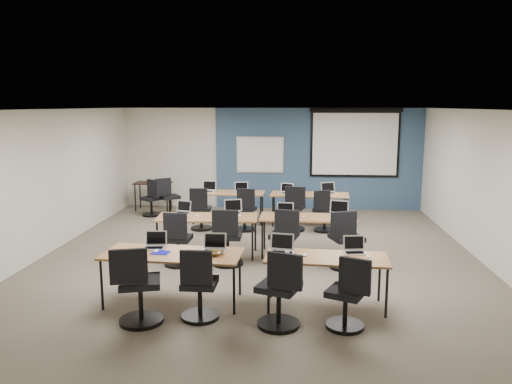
# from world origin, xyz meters

# --- Properties ---
(floor) EXTENTS (8.00, 9.00, 0.02)m
(floor) POSITION_xyz_m (0.00, 0.00, 0.00)
(floor) COLOR #6B6354
(floor) RESTS_ON ground
(ceiling) EXTENTS (8.00, 9.00, 0.02)m
(ceiling) POSITION_xyz_m (0.00, 0.00, 2.70)
(ceiling) COLOR white
(ceiling) RESTS_ON ground
(wall_back) EXTENTS (8.00, 0.04, 2.70)m
(wall_back) POSITION_xyz_m (0.00, 4.50, 1.35)
(wall_back) COLOR beige
(wall_back) RESTS_ON ground
(wall_front) EXTENTS (8.00, 0.04, 2.70)m
(wall_front) POSITION_xyz_m (0.00, -4.50, 1.35)
(wall_front) COLOR beige
(wall_front) RESTS_ON ground
(wall_left) EXTENTS (0.04, 9.00, 2.70)m
(wall_left) POSITION_xyz_m (-4.00, 0.00, 1.35)
(wall_left) COLOR beige
(wall_left) RESTS_ON ground
(wall_right) EXTENTS (0.04, 9.00, 2.70)m
(wall_right) POSITION_xyz_m (4.00, 0.00, 1.35)
(wall_right) COLOR beige
(wall_right) RESTS_ON ground
(blue_accent_panel) EXTENTS (5.50, 0.04, 2.70)m
(blue_accent_panel) POSITION_xyz_m (1.25, 4.47, 1.35)
(blue_accent_panel) COLOR #3D5977
(blue_accent_panel) RESTS_ON wall_back
(whiteboard) EXTENTS (1.28, 0.03, 0.98)m
(whiteboard) POSITION_xyz_m (-0.30, 4.43, 1.45)
(whiteboard) COLOR silver
(whiteboard) RESTS_ON wall_back
(projector_screen) EXTENTS (2.40, 0.10, 1.82)m
(projector_screen) POSITION_xyz_m (2.20, 4.41, 1.89)
(projector_screen) COLOR black
(projector_screen) RESTS_ON wall_back
(training_table_front_left) EXTENTS (1.94, 0.81, 0.73)m
(training_table_front_left) POSITION_xyz_m (-1.05, -2.26, 0.69)
(training_table_front_left) COLOR brown
(training_table_front_left) RESTS_ON floor
(training_table_front_right) EXTENTS (1.67, 0.70, 0.73)m
(training_table_front_right) POSITION_xyz_m (1.09, -2.27, 0.68)
(training_table_front_right) COLOR brown
(training_table_front_right) RESTS_ON floor
(training_table_mid_left) EXTENTS (1.86, 0.78, 0.73)m
(training_table_mid_left) POSITION_xyz_m (-0.97, 0.06, 0.69)
(training_table_mid_left) COLOR brown
(training_table_mid_left) RESTS_ON floor
(training_table_mid_right) EXTENTS (1.78, 0.74, 0.73)m
(training_table_mid_right) POSITION_xyz_m (0.90, 0.19, 0.68)
(training_table_mid_right) COLOR #97592E
(training_table_mid_right) RESTS_ON floor
(training_table_back_left) EXTENTS (1.71, 0.71, 0.73)m
(training_table_back_left) POSITION_xyz_m (-0.94, 2.71, 0.68)
(training_table_back_left) COLOR #9E5529
(training_table_back_left) RESTS_ON floor
(training_table_back_right) EXTENTS (1.80, 0.75, 0.73)m
(training_table_back_right) POSITION_xyz_m (0.99, 2.61, 0.69)
(training_table_back_right) COLOR olive
(training_table_back_right) RESTS_ON floor
(laptop_0) EXTENTS (0.31, 0.26, 0.24)m
(laptop_0) POSITION_xyz_m (-1.37, -2.04, 0.79)
(laptop_0) COLOR #B0B0B4
(laptop_0) RESTS_ON training_table_front_left
(mouse_0) EXTENTS (0.10, 0.12, 0.04)m
(mouse_0) POSITION_xyz_m (-1.29, -2.24, 0.74)
(mouse_0) COLOR white
(mouse_0) RESTS_ON training_table_front_left
(task_chair_0) EXTENTS (0.58, 0.57, 1.04)m
(task_chair_0) POSITION_xyz_m (-1.33, -3.00, 0.43)
(task_chair_0) COLOR black
(task_chair_0) RESTS_ON floor
(laptop_1) EXTENTS (0.32, 0.28, 0.25)m
(laptop_1) POSITION_xyz_m (-0.48, -2.14, 0.79)
(laptop_1) COLOR silver
(laptop_1) RESTS_ON training_table_front_left
(mouse_1) EXTENTS (0.07, 0.10, 0.04)m
(mouse_1) POSITION_xyz_m (-0.39, -2.26, 0.74)
(mouse_1) COLOR white
(mouse_1) RESTS_ON training_table_front_left
(task_chair_1) EXTENTS (0.50, 0.50, 0.99)m
(task_chair_1) POSITION_xyz_m (-0.57, -2.82, 0.41)
(task_chair_1) COLOR black
(task_chair_1) RESTS_ON floor
(laptop_2) EXTENTS (0.34, 0.29, 0.26)m
(laptop_2) POSITION_xyz_m (0.48, -2.12, 0.79)
(laptop_2) COLOR silver
(laptop_2) RESTS_ON training_table_front_right
(mouse_2) EXTENTS (0.09, 0.12, 0.04)m
(mouse_2) POSITION_xyz_m (0.80, -2.25, 0.74)
(mouse_2) COLOR white
(mouse_2) RESTS_ON training_table_front_right
(task_chair_2) EXTENTS (0.57, 0.55, 1.02)m
(task_chair_2) POSITION_xyz_m (0.49, -2.97, 0.42)
(task_chair_2) COLOR black
(task_chair_2) RESTS_ON floor
(laptop_3) EXTENTS (0.30, 0.26, 0.23)m
(laptop_3) POSITION_xyz_m (1.49, -2.05, 0.79)
(laptop_3) COLOR #B7B7C4
(laptop_3) RESTS_ON training_table_front_right
(mouse_3) EXTENTS (0.07, 0.10, 0.03)m
(mouse_3) POSITION_xyz_m (1.66, -2.25, 0.74)
(mouse_3) COLOR white
(mouse_3) RESTS_ON training_table_front_right
(task_chair_3) EXTENTS (0.52, 0.48, 0.97)m
(task_chair_3) POSITION_xyz_m (1.32, -2.95, 0.40)
(task_chair_3) COLOR black
(task_chair_3) RESTS_ON floor
(laptop_4) EXTENTS (0.30, 0.25, 0.23)m
(laptop_4) POSITION_xyz_m (-1.48, 0.32, 0.79)
(laptop_4) COLOR silver
(laptop_4) RESTS_ON training_table_mid_left
(mouse_4) EXTENTS (0.06, 0.09, 0.03)m
(mouse_4) POSITION_xyz_m (-1.17, 0.06, 0.74)
(mouse_4) COLOR white
(mouse_4) RESTS_ON training_table_mid_left
(task_chair_4) EXTENTS (0.50, 0.50, 0.98)m
(task_chair_4) POSITION_xyz_m (-1.37, -0.66, 0.40)
(task_chair_4) COLOR black
(task_chair_4) RESTS_ON floor
(laptop_5) EXTENTS (0.34, 0.29, 0.26)m
(laptop_5) POSITION_xyz_m (-0.54, 0.38, 0.79)
(laptop_5) COLOR silver
(laptop_5) RESTS_ON training_table_mid_left
(mouse_5) EXTENTS (0.07, 0.11, 0.04)m
(mouse_5) POSITION_xyz_m (-0.37, 0.12, 0.74)
(mouse_5) COLOR white
(mouse_5) RESTS_ON training_table_mid_left
(task_chair_5) EXTENTS (0.55, 0.55, 1.03)m
(task_chair_5) POSITION_xyz_m (-0.52, -0.56, 0.43)
(task_chair_5) COLOR black
(task_chair_5) RESTS_ON floor
(laptop_6) EXTENTS (0.31, 0.27, 0.24)m
(laptop_6) POSITION_xyz_m (0.47, 0.24, 0.79)
(laptop_6) COLOR #BABABE
(laptop_6) RESTS_ON training_table_mid_right
(mouse_6) EXTENTS (0.08, 0.10, 0.03)m
(mouse_6) POSITION_xyz_m (0.82, 0.12, 0.74)
(mouse_6) COLOR white
(mouse_6) RESTS_ON training_table_mid_right
(task_chair_6) EXTENTS (0.53, 0.53, 1.01)m
(task_chair_6) POSITION_xyz_m (0.48, -0.38, 0.42)
(task_chair_6) COLOR black
(task_chair_6) RESTS_ON floor
(laptop_7) EXTENTS (0.36, 0.30, 0.27)m
(laptop_7) POSITION_xyz_m (1.49, 0.37, 0.80)
(laptop_7) COLOR silver
(laptop_7) RESTS_ON training_table_mid_right
(mouse_7) EXTENTS (0.07, 0.10, 0.03)m
(mouse_7) POSITION_xyz_m (1.58, 0.17, 0.74)
(mouse_7) COLOR white
(mouse_7) RESTS_ON training_table_mid_right
(task_chair_7) EXTENTS (0.58, 0.56, 1.04)m
(task_chair_7) POSITION_xyz_m (1.52, -0.58, 0.43)
(task_chair_7) COLOR black
(task_chair_7) RESTS_ON floor
(laptop_8) EXTENTS (0.33, 0.28, 0.25)m
(laptop_8) POSITION_xyz_m (-1.41, 2.74, 0.79)
(laptop_8) COLOR #B5B5B5
(laptop_8) RESTS_ON training_table_back_left
(mouse_8) EXTENTS (0.07, 0.11, 0.04)m
(mouse_8) POSITION_xyz_m (-1.28, 2.58, 0.74)
(mouse_8) COLOR white
(mouse_8) RESTS_ON training_table_back_left
(task_chair_8) EXTENTS (0.49, 0.49, 0.97)m
(task_chair_8) POSITION_xyz_m (-1.46, 1.90, 0.40)
(task_chair_8) COLOR black
(task_chair_8) RESTS_ON floor
(laptop_9) EXTENTS (0.32, 0.27, 0.24)m
(laptop_9) POSITION_xyz_m (-0.63, 2.68, 0.79)
(laptop_9) COLOR beige
(laptop_9) RESTS_ON training_table_back_left
(mouse_9) EXTENTS (0.07, 0.10, 0.03)m
(mouse_9) POSITION_xyz_m (-0.35, 2.55, 0.74)
(mouse_9) COLOR white
(mouse_9) RESTS_ON training_table_back_left
(task_chair_9) EXTENTS (0.50, 0.50, 0.98)m
(task_chair_9) POSITION_xyz_m (-0.46, 1.90, 0.40)
(task_chair_9) COLOR black
(task_chair_9) RESTS_ON floor
(laptop_10) EXTENTS (0.31, 0.26, 0.24)m
(laptop_10) POSITION_xyz_m (0.46, 2.63, 0.79)
(laptop_10) COLOR #9F9FA9
(laptop_10) RESTS_ON training_table_back_right
(mouse_10) EXTENTS (0.07, 0.11, 0.04)m
(mouse_10) POSITION_xyz_m (0.74, 2.50, 0.74)
(mouse_10) COLOR white
(mouse_10) RESTS_ON training_table_back_right
(task_chair_10) EXTENTS (0.55, 0.55, 1.03)m
(task_chair_10) POSITION_xyz_m (0.62, 1.98, 0.43)
(task_chair_10) COLOR black
(task_chair_10) RESTS_ON floor
(laptop_11) EXTENTS (0.34, 0.29, 0.26)m
(laptop_11) POSITION_xyz_m (1.42, 2.71, 0.79)
(laptop_11) COLOR silver
(laptop_11) RESTS_ON training_table_back_right
(mouse_11) EXTENTS (0.08, 0.10, 0.03)m
(mouse_11) POSITION_xyz_m (1.62, 2.55, 0.74)
(mouse_11) COLOR white
(mouse_11) RESTS_ON training_table_back_right
(task_chair_11) EXTENTS (0.50, 0.46, 0.95)m
(task_chair_11) POSITION_xyz_m (1.29, 1.95, 0.39)
(task_chair_11) COLOR black
(task_chair_11) RESTS_ON floor
(blue_mousepad) EXTENTS (0.27, 0.23, 0.01)m
(blue_mousepad) POSITION_xyz_m (-1.22, -2.28, 0.73)
(blue_mousepad) COLOR #0B0C9B
(blue_mousepad) RESTS_ON training_table_front_left
(snack_bowl) EXTENTS (0.23, 0.23, 0.05)m
(snack_bowl) POSITION_xyz_m (-0.45, -2.32, 0.76)
(snack_bowl) COLOR #935736
(snack_bowl) RESTS_ON training_table_front_left
(snack_plate) EXTENTS (0.24, 0.24, 0.01)m
(snack_plate) POSITION_xyz_m (0.51, -2.36, 0.74)
(snack_plate) COLOR white
(snack_plate) RESTS_ON training_table_front_right
(coffee_cup) EXTENTS (0.07, 0.07, 0.05)m
(coffee_cup) POSITION_xyz_m (0.56, -2.29, 0.77)
(coffee_cup) COLOR silver
(coffee_cup) RESTS_ON snack_plate
(utility_table) EXTENTS (0.97, 0.54, 0.75)m
(utility_table) POSITION_xyz_m (-3.12, 3.90, 0.66)
(utility_table) COLOR black
(utility_table) RESTS_ON floor
(spare_chair_a) EXTENTS (0.56, 0.49, 0.97)m
(spare_chair_a) POSITION_xyz_m (-2.55, 3.30, 0.40)
(spare_chair_a) COLOR black
(spare_chair_a) RESTS_ON floor
(spare_chair_b) EXTENTS (0.52, 0.46, 0.95)m
(spare_chair_b) POSITION_xyz_m (-2.95, 3.20, 0.39)
(spare_chair_b) COLOR black
(spare_chair_b) RESTS_ON floor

